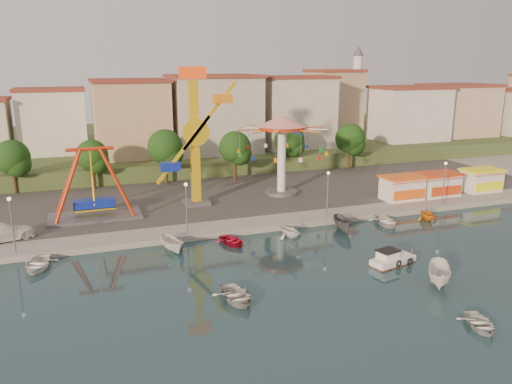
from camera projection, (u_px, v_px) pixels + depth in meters
name	position (u px, v px, depth m)	size (l,w,h in m)	color
ground	(315.00, 276.00, 41.99)	(200.00, 200.00, 0.00)	#132D35
quay_deck	(173.00, 154.00, 98.33)	(200.00, 100.00, 0.60)	#9E998E
asphalt_pad	(218.00, 189.00, 69.14)	(90.00, 28.00, 0.01)	#4C4944
hill_terrace	(168.00, 144.00, 102.58)	(200.00, 60.00, 3.00)	#384C26
pirate_ship_ride	(93.00, 185.00, 55.29)	(10.00, 5.00, 8.00)	#59595E
kamikaze_tower	(198.00, 141.00, 59.34)	(6.71, 3.10, 16.50)	#59595E
wave_swinger	(282.00, 137.00, 64.66)	(11.60, 11.60, 10.40)	#59595E
booth_left	(402.00, 188.00, 63.29)	(5.40, 3.78, 3.08)	white
booth_mid	(439.00, 184.00, 65.19)	(5.40, 3.78, 3.08)	white
booth_right	(481.00, 180.00, 67.54)	(5.40, 3.78, 3.08)	white
lamp_post_0	(13.00, 227.00, 45.06)	(0.14, 0.14, 5.00)	#59595E
lamp_post_1	(187.00, 210.00, 50.39)	(0.14, 0.14, 5.00)	#59595E
lamp_post_2	(328.00, 196.00, 55.72)	(0.14, 0.14, 5.00)	#59595E
lamp_post_3	(444.00, 184.00, 61.05)	(0.14, 0.14, 5.00)	#59595E
tree_0	(12.00, 157.00, 65.62)	(4.60, 4.60, 7.19)	#382314
tree_1	(92.00, 156.00, 68.35)	(4.35, 4.35, 6.80)	#382314
tree_2	(165.00, 147.00, 71.11)	(5.02, 5.02, 7.85)	#382314
tree_3	(235.00, 147.00, 73.21)	(4.68, 4.68, 7.32)	#382314
tree_4	(289.00, 140.00, 79.22)	(4.86, 4.86, 7.60)	#382314
tree_5	(350.00, 138.00, 80.90)	(4.83, 4.83, 7.54)	#382314
building_1	(52.00, 129.00, 79.83)	(12.33, 9.01, 8.63)	silver
building_2	(135.00, 118.00, 84.41)	(11.95, 9.28, 11.23)	tan
building_3	(218.00, 122.00, 86.38)	(12.59, 10.50, 9.20)	beige
building_4	(282.00, 118.00, 93.95)	(10.75, 9.23, 9.24)	beige
building_5	(349.00, 111.00, 96.43)	(12.77, 10.96, 11.21)	tan
building_6	(405.00, 107.00, 98.80)	(8.23, 8.98, 12.36)	silver
building_7	(437.00, 112.00, 107.68)	(11.59, 10.93, 8.76)	beige
building_8	(512.00, 104.00, 105.91)	(12.84, 9.28, 12.58)	beige
minaret	(357.00, 89.00, 100.00)	(2.80, 2.80, 18.00)	silver
cabin_motorboat	(392.00, 260.00, 44.44)	(4.57, 2.61, 1.51)	white
rowboat_a	(236.00, 296.00, 37.52)	(2.94, 4.11, 0.85)	silver
rowboat_b	(480.00, 324.00, 33.65)	(2.38, 3.33, 0.69)	silver
skiff	(440.00, 275.00, 40.10)	(1.73, 4.59, 1.77)	white
van	(2.00, 232.00, 48.49)	(2.44, 6.01, 1.74)	white
moored_boat_0	(37.00, 264.00, 43.46)	(2.94, 4.12, 0.85)	white
moored_boat_2	(172.00, 245.00, 47.34)	(1.42, 3.77, 1.46)	silver
moored_boat_3	(232.00, 241.00, 49.41)	(2.50, 3.50, 0.72)	red
moored_boat_4	(290.00, 230.00, 51.38)	(2.62, 3.03, 1.60)	white
moored_boat_5	(343.00, 224.00, 53.46)	(1.47, 3.92, 1.51)	#525257
moored_boat_6	(386.00, 221.00, 55.36)	(2.99, 4.19, 0.87)	white
moored_boat_7	(427.00, 214.00, 57.13)	(2.39, 2.77, 1.46)	orange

